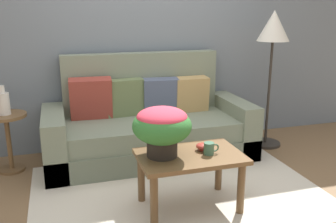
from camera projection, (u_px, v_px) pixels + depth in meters
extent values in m
plane|color=brown|center=(175.00, 189.00, 3.32)|extent=(14.00, 14.00, 0.00)
cube|color=slate|center=(140.00, 31.00, 4.18)|extent=(6.40, 0.12, 2.63)
cube|color=beige|center=(176.00, 190.00, 3.30)|extent=(2.48, 1.70, 0.01)
cube|color=#626B59|center=(150.00, 147.00, 3.98)|extent=(2.16, 0.91, 0.24)
cube|color=slate|center=(151.00, 129.00, 3.90)|extent=(1.73, 0.82, 0.20)
cube|color=slate|center=(142.00, 92.00, 4.18)|extent=(1.73, 0.16, 0.87)
cube|color=slate|center=(55.00, 142.00, 3.66)|extent=(0.21, 0.91, 0.58)
cube|color=slate|center=(233.00, 124.00, 4.21)|extent=(0.21, 0.91, 0.58)
cube|color=#93382D|center=(91.00, 99.00, 3.87)|extent=(0.44, 0.24, 0.45)
cube|color=#607047|center=(125.00, 98.00, 3.99)|extent=(0.41, 0.18, 0.40)
cube|color=tan|center=(191.00, 94.00, 4.18)|extent=(0.39, 0.21, 0.39)
cube|color=#4C5670|center=(161.00, 96.00, 4.09)|extent=(0.40, 0.22, 0.40)
cylinder|color=brown|center=(154.00, 202.00, 2.67)|extent=(0.06, 0.06, 0.43)
cylinder|color=brown|center=(241.00, 189.00, 2.87)|extent=(0.06, 0.06, 0.43)
cylinder|color=brown|center=(141.00, 178.00, 3.05)|extent=(0.06, 0.06, 0.43)
cylinder|color=brown|center=(219.00, 168.00, 3.25)|extent=(0.06, 0.06, 0.43)
cube|color=brown|center=(190.00, 156.00, 2.90)|extent=(0.82, 0.53, 0.03)
cylinder|color=brown|center=(12.00, 169.00, 3.70)|extent=(0.25, 0.25, 0.03)
cylinder|color=brown|center=(9.00, 143.00, 3.62)|extent=(0.05, 0.05, 0.53)
cylinder|color=brown|center=(6.00, 116.00, 3.55)|extent=(0.39, 0.39, 0.03)
cylinder|color=#2D2823|center=(265.00, 143.00, 4.40)|extent=(0.35, 0.35, 0.03)
cylinder|color=#2D2823|center=(269.00, 93.00, 4.24)|extent=(0.03, 0.03, 1.18)
cone|color=beige|center=(274.00, 26.00, 4.04)|extent=(0.35, 0.35, 0.33)
cylinder|color=black|center=(162.00, 146.00, 2.84)|extent=(0.24, 0.24, 0.15)
ellipsoid|color=#337533|center=(162.00, 126.00, 2.79)|extent=(0.45, 0.45, 0.27)
ellipsoid|color=#DB384C|center=(162.00, 117.00, 2.78)|extent=(0.38, 0.38, 0.15)
cylinder|color=#3D664C|center=(209.00, 148.00, 2.88)|extent=(0.08, 0.08, 0.09)
torus|color=#3D664C|center=(215.00, 148.00, 2.90)|extent=(0.06, 0.01, 0.06)
cylinder|color=#B2382D|center=(203.00, 149.00, 2.97)|extent=(0.05, 0.05, 0.02)
ellipsoid|color=#B2382D|center=(203.00, 146.00, 2.96)|extent=(0.11, 0.11, 0.05)
cylinder|color=silver|center=(3.00, 104.00, 3.51)|extent=(0.12, 0.12, 0.21)
cylinder|color=silver|center=(2.00, 89.00, 3.47)|extent=(0.05, 0.05, 0.07)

